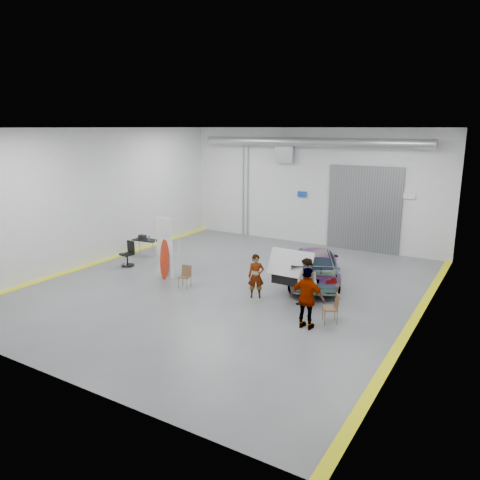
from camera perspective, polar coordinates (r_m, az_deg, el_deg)
The scene contains 13 objects.
ground at distance 18.30m, azimuth -1.29°, elevation -5.61°, with size 16.00×16.00×0.00m, color #5D5F64.
room_shell at distance 19.17m, azimuth 2.84°, elevation 7.78°, with size 14.02×16.18×6.01m.
sedan_car at distance 18.79m, azimuth 8.98°, elevation -3.01°, with size 1.97×4.83×1.40m, color silver.
person_a at distance 16.86m, azimuth 1.97°, elevation -4.42°, with size 0.59×0.38×1.61m, color #90674F.
person_b at distance 16.02m, azimuth 8.18°, elevation -5.28°, with size 0.85×0.65×1.74m, color #45617F.
person_c at distance 14.41m, azimuth 8.22°, elevation -7.06°, with size 1.12×0.46×1.94m, color #955B31.
surfboard_display at distance 18.98m, azimuth -9.17°, elevation -1.58°, with size 0.77×0.21×2.73m.
folding_chair_near at distance 18.15m, azimuth -6.73°, elevation -4.97°, with size 0.47×0.49×0.85m.
folding_chair_far at distance 15.17m, azimuth 10.92°, elevation -8.83°, with size 0.60×0.72×0.94m.
shop_stool at distance 21.06m, azimuth -14.08°, elevation -2.49°, with size 0.34×0.34×0.66m.
work_table at distance 22.86m, azimuth -11.52°, elevation 0.07°, with size 1.30×0.75×1.01m.
office_chair at distance 21.34m, azimuth -13.47°, elevation -1.82°, with size 0.58×0.59×1.09m.
trunk_lid at distance 16.67m, azimuth 6.25°, elevation -2.49°, with size 1.63×0.99×0.04m, color silver.
Camera 1 is at (9.26, -14.58, 6.03)m, focal length 35.00 mm.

